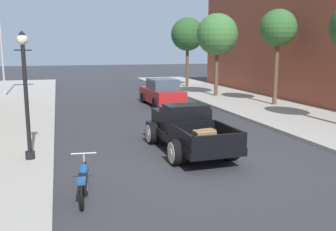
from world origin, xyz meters
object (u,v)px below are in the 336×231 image
(hotrod_truck_black, at_px, (186,128))
(street_tree_farthest, at_px, (187,35))
(car_background_red, at_px, (162,93))
(motorcycle_parked, at_px, (83,179))
(street_tree_second, at_px, (278,29))
(flagpole, at_px, (2,15))
(street_tree_third, at_px, (217,35))
(street_lamp_near, at_px, (25,86))

(hotrod_truck_black, relative_size, street_tree_farthest, 0.83)
(car_background_red, bearing_deg, street_tree_farthest, 61.90)
(street_tree_farthest, bearing_deg, motorcycle_parked, -115.03)
(car_background_red, height_order, street_tree_second, street_tree_second)
(hotrod_truck_black, xyz_separation_m, motorcycle_parked, (-3.73, -3.32, -0.31))
(motorcycle_parked, distance_m, flagpole, 21.11)
(flagpole, distance_m, street_tree_second, 18.42)
(street_tree_second, bearing_deg, hotrod_truck_black, -137.58)
(car_background_red, xyz_separation_m, street_tree_farthest, (4.87, 9.13, 3.90))
(car_background_red, bearing_deg, street_tree_third, 26.49)
(street_lamp_near, distance_m, street_tree_third, 17.40)
(street_lamp_near, distance_m, flagpole, 17.45)
(street_lamp_near, bearing_deg, street_tree_second, 30.13)
(hotrod_truck_black, bearing_deg, street_tree_farthest, 70.51)
(hotrod_truck_black, xyz_separation_m, street_lamp_near, (-5.12, -0.20, 1.63))
(flagpole, height_order, street_tree_farthest, flagpole)
(motorcycle_parked, xyz_separation_m, street_tree_third, (10.35, 15.80, 3.99))
(street_lamp_near, relative_size, flagpole, 0.42)
(hotrod_truck_black, relative_size, street_tree_third, 0.87)
(street_tree_second, height_order, street_tree_third, street_tree_third)
(hotrod_truck_black, distance_m, street_lamp_near, 5.38)
(hotrod_truck_black, distance_m, street_tree_farthest, 20.82)
(flagpole, xyz_separation_m, street_tree_second, (15.96, -9.14, -1.17))
(street_tree_third, bearing_deg, street_tree_second, -70.86)
(hotrod_truck_black, relative_size, street_lamp_near, 1.29)
(motorcycle_parked, height_order, street_lamp_near, street_lamp_near)
(flagpole, bearing_deg, hotrod_truck_black, -65.44)
(hotrod_truck_black, height_order, flagpole, flagpole)
(street_tree_second, height_order, street_tree_farthest, street_tree_farthest)
(street_tree_farthest, bearing_deg, car_background_red, -118.10)
(hotrod_truck_black, height_order, motorcycle_parked, hotrod_truck_black)
(flagpole, height_order, street_tree_second, flagpole)
(street_tree_farthest, bearing_deg, street_lamp_near, -121.52)
(street_lamp_near, xyz_separation_m, street_tree_third, (11.74, 12.68, 2.04))
(hotrod_truck_black, xyz_separation_m, car_background_red, (1.95, 10.15, 0.01))
(street_lamp_near, bearing_deg, hotrod_truck_black, 2.28)
(flagpole, relative_size, street_tree_farthest, 1.53)
(street_tree_farthest, bearing_deg, street_tree_second, -82.73)
(hotrod_truck_black, xyz_separation_m, street_tree_second, (8.31, 7.59, 3.85))
(street_tree_third, height_order, street_tree_farthest, street_tree_farthest)
(street_tree_second, distance_m, street_tree_farthest, 11.78)
(hotrod_truck_black, relative_size, motorcycle_parked, 2.35)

